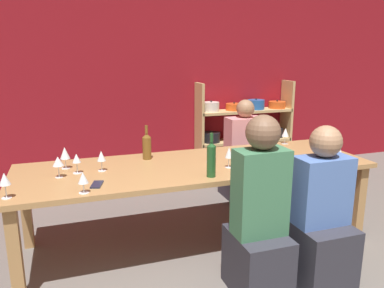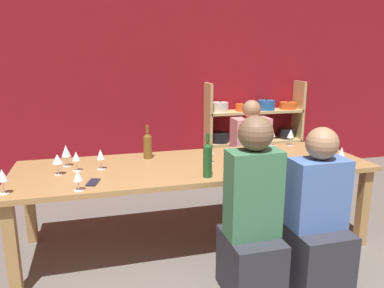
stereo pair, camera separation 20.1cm
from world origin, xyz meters
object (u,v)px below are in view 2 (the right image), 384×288
at_px(wine_glass_white_b, 291,134).
at_px(wine_glass_white_c, 272,133).
at_px(wine_glass_empty_a, 2,176).
at_px(wine_glass_empty_b, 342,153).
at_px(wine_bottle_green, 148,145).
at_px(wine_bottle_amber, 208,159).
at_px(wine_glass_red_b, 257,140).
at_px(wine_bottle_dark, 258,142).
at_px(wine_glass_empty_c, 210,150).
at_px(wine_glass_white_e, 78,176).
at_px(person_near_b, 315,230).
at_px(wine_glass_red_a, 57,160).
at_px(person_far_a, 250,164).
at_px(cell_phone, 93,182).
at_px(dining_table, 195,172).
at_px(wine_glass_empty_d, 101,155).
at_px(wine_glass_red_c, 227,154).
at_px(wine_glass_white_a, 66,152).
at_px(wine_glass_white_d, 76,157).
at_px(person_near_a, 252,230).
at_px(shelf_unit, 252,133).

xyz_separation_m(wine_glass_white_b, wine_glass_white_c, (-0.19, 0.03, 0.02)).
bearing_deg(wine_glass_empty_a, wine_glass_empty_b, -0.58).
relative_size(wine_bottle_green, wine_glass_empty_a, 1.77).
bearing_deg(wine_bottle_green, wine_bottle_amber, -60.80).
xyz_separation_m(wine_glass_empty_a, wine_glass_white_c, (2.35, 0.77, 0.01)).
relative_size(wine_glass_empty_a, wine_glass_red_b, 1.14).
bearing_deg(wine_bottle_dark, wine_glass_red_b, 68.59).
distance_m(wine_bottle_dark, wine_glass_empty_b, 0.72).
distance_m(wine_glass_empty_a, wine_glass_white_b, 2.64).
relative_size(wine_glass_empty_c, wine_glass_white_e, 1.05).
bearing_deg(wine_glass_red_b, person_near_b, -92.39).
xyz_separation_m(wine_bottle_amber, wine_glass_red_a, (-1.09, 0.35, -0.02)).
bearing_deg(wine_glass_white_e, person_near_b, -14.84).
bearing_deg(wine_glass_red_b, person_far_a, 71.79).
xyz_separation_m(wine_glass_empty_a, cell_phone, (0.57, 0.07, -0.12)).
bearing_deg(wine_glass_white_b, wine_glass_white_e, -158.76).
xyz_separation_m(dining_table, wine_glass_white_b, (1.12, 0.39, 0.18)).
distance_m(wine_glass_empty_b, wine_glass_empty_d, 1.97).
bearing_deg(cell_phone, dining_table, 18.19).
relative_size(wine_bottle_amber, wine_glass_white_b, 2.05).
bearing_deg(wine_glass_white_c, wine_glass_empty_a, -161.81).
bearing_deg(wine_bottle_dark, person_far_a, 71.21).
relative_size(wine_glass_empty_c, wine_glass_red_c, 0.89).
bearing_deg(wine_glass_white_e, wine_glass_red_a, 111.97).
height_order(wine_glass_white_a, wine_glass_white_c, wine_glass_white_c).
bearing_deg(wine_bottle_green, wine_glass_white_d, -159.31).
relative_size(wine_glass_empty_a, person_near_a, 0.14).
relative_size(wine_glass_empty_c, wine_glass_red_a, 0.95).
relative_size(wine_glass_empty_c, wine_glass_red_b, 1.03).
relative_size(dining_table, wine_glass_white_c, 15.79).
height_order(wine_glass_white_a, wine_glass_red_a, wine_glass_white_a).
relative_size(dining_table, wine_glass_empty_b, 18.48).
distance_m(wine_glass_white_e, person_far_a, 2.26).
height_order(wine_glass_white_c, person_near_b, person_near_b).
bearing_deg(cell_phone, wine_glass_white_a, 112.55).
distance_m(wine_glass_white_a, wine_glass_red_c, 1.33).
distance_m(wine_glass_empty_a, person_near_a, 1.70).
distance_m(wine_bottle_dark, wine_glass_empty_c, 0.53).
xyz_separation_m(shelf_unit, wine_glass_white_a, (-2.38, -1.59, 0.29)).
relative_size(wine_bottle_green, wine_glass_empty_d, 1.84).
height_order(wine_glass_white_a, wine_glass_white_b, wine_glass_white_a).
bearing_deg(person_near_b, wine_glass_empty_b, 41.86).
relative_size(person_near_a, person_far_a, 1.10).
relative_size(wine_glass_empty_a, wine_glass_red_c, 0.99).
xyz_separation_m(wine_glass_empty_a, wine_glass_red_a, (0.32, 0.33, -0.00)).
bearing_deg(wine_glass_white_c, wine_glass_red_b, -146.12).
distance_m(wine_glass_empty_a, wine_glass_empty_b, 2.57).
relative_size(wine_glass_white_a, wine_glass_white_b, 1.09).
bearing_deg(wine_glass_empty_a, wine_bottle_dark, 13.23).
bearing_deg(shelf_unit, cell_phone, -136.32).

